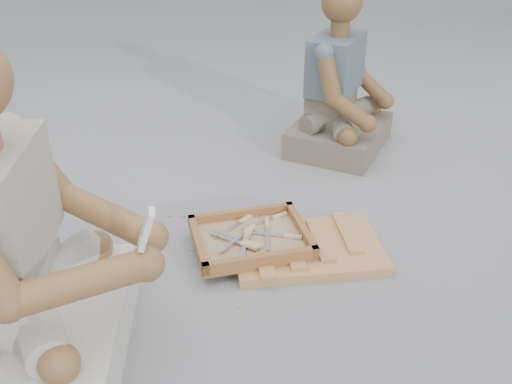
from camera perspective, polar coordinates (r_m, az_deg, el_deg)
name	(u,v)px	position (r m, az deg, el deg)	size (l,w,h in m)	color
ground	(263,272)	(2.18, 0.70, -7.98)	(60.00, 60.00, 0.00)	#949599
carved_panel	(307,248)	(2.28, 5.14, -5.64)	(0.58, 0.39, 0.04)	#AC7442
tool_tray	(251,239)	(2.25, -0.52, -4.72)	(0.50, 0.43, 0.06)	brown
chisel_0	(267,226)	(2.31, 1.13, -3.45)	(0.11, 0.21, 0.02)	silver
chisel_1	(288,236)	(2.26, 3.19, -4.45)	(0.19, 0.14, 0.02)	silver
chisel_2	(246,232)	(2.26, -1.05, -4.06)	(0.20, 0.12, 0.02)	silver
chisel_3	(275,217)	(2.38, 1.92, -2.55)	(0.22, 0.05, 0.02)	silver
chisel_4	(249,243)	(2.22, -0.74, -5.12)	(0.13, 0.20, 0.02)	silver
chisel_5	(245,244)	(2.20, -1.16, -5.24)	(0.14, 0.19, 0.02)	silver
chisel_6	(242,221)	(2.35, -1.45, -2.94)	(0.21, 0.11, 0.02)	silver
chisel_7	(246,237)	(2.24, -1.00, -4.49)	(0.12, 0.20, 0.02)	silver
chisel_8	(245,241)	(2.23, -1.13, -4.91)	(0.13, 0.20, 0.02)	silver
chisel_9	(248,235)	(2.25, -0.77, -4.29)	(0.14, 0.19, 0.02)	silver
wood_chip_0	(192,250)	(2.31, -6.42, -5.75)	(0.02, 0.01, 0.00)	tan
wood_chip_1	(301,218)	(2.49, 4.49, -2.66)	(0.02, 0.01, 0.00)	tan
wood_chip_2	(240,307)	(2.03, -1.61, -11.40)	(0.02, 0.01, 0.00)	tan
wood_chip_3	(154,224)	(2.48, -10.17, -3.22)	(0.02, 0.01, 0.00)	tan
wood_chip_4	(183,216)	(2.52, -7.34, -2.41)	(0.02, 0.01, 0.00)	tan
wood_chip_5	(351,272)	(2.21, 9.50, -7.88)	(0.02, 0.01, 0.00)	tan
wood_chip_6	(324,249)	(2.31, 6.78, -5.70)	(0.02, 0.01, 0.00)	tan
wood_chip_7	(274,200)	(2.62, 1.77, -0.80)	(0.02, 0.01, 0.00)	tan
wood_chip_8	(225,213)	(2.52, -3.13, -2.14)	(0.02, 0.01, 0.00)	tan
wood_chip_9	(262,208)	(2.55, 0.63, -1.66)	(0.02, 0.01, 0.00)	tan
wood_chip_10	(208,250)	(2.30, -4.87, -5.81)	(0.02, 0.01, 0.00)	tan
wood_chip_11	(170,216)	(2.53, -8.60, -2.35)	(0.02, 0.01, 0.00)	tan
wood_chip_12	(190,218)	(2.50, -6.60, -2.63)	(0.02, 0.01, 0.00)	tan
craftsman	(25,261)	(1.79, -22.14, -6.40)	(0.76, 0.79, 1.01)	beige
companion	(340,97)	(3.05, 8.37, 9.43)	(0.71, 0.69, 0.86)	#706651
mobile_phone	(146,229)	(1.58, -10.92, -3.70)	(0.07, 0.06, 0.12)	white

